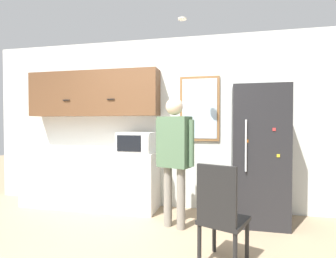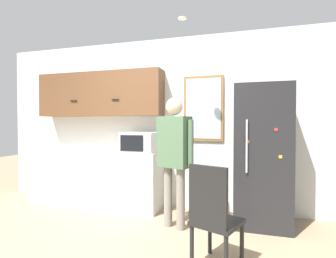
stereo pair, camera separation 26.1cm
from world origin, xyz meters
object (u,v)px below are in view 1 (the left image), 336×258
object	(u,v)px
microwave	(136,142)
person	(174,149)
chair	(220,212)
refrigerator	(258,154)

from	to	relation	value
microwave	person	bearing A→B (deg)	-35.14
person	chair	size ratio (longest dim) A/B	1.71
microwave	chair	bearing A→B (deg)	-45.75
person	refrigerator	bearing A→B (deg)	41.38
person	chair	world-z (taller)	person
microwave	refrigerator	distance (m)	1.77
refrigerator	chair	xyz separation A→B (m)	(-0.48, -1.28, -0.40)
microwave	refrigerator	xyz separation A→B (m)	(1.76, -0.03, -0.13)
refrigerator	microwave	bearing A→B (deg)	179.06
microwave	chair	xyz separation A→B (m)	(1.28, -1.31, -0.53)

